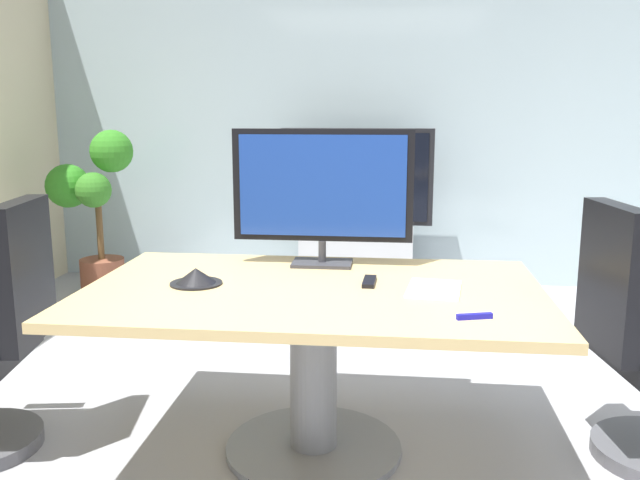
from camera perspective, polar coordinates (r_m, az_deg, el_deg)
name	(u,v)px	position (r m, az deg, el deg)	size (l,w,h in m)	color
ground_plane	(328,462)	(2.97, 0.66, -18.38)	(7.20, 7.20, 0.00)	#99999E
wall_back_glass_partition	(365,110)	(5.68, 3.86, 10.94)	(5.46, 0.10, 2.89)	#9EB2B7
conference_table	(313,330)	(2.83, -0.56, -7.70)	(1.89, 1.17, 0.74)	tan
tv_monitor	(322,189)	(3.11, 0.21, 4.35)	(0.84, 0.18, 0.64)	#333338
wall_display_unit	(356,237)	(5.42, 3.11, 0.27)	(1.20, 0.36, 1.31)	#B7BABC
potted_plant	(94,200)	(5.46, -18.65, 3.21)	(0.68, 0.57, 1.30)	brown
conference_phone	(196,277)	(2.86, -10.51, -3.12)	(0.22, 0.22, 0.07)	black
remote_control	(369,282)	(2.84, 4.21, -3.54)	(0.05, 0.17, 0.02)	black
whiteboard_marker	(474,316)	(2.43, 13.01, -6.34)	(0.13, 0.02, 0.02)	#1919A5
paper_notepad	(434,289)	(2.77, 9.67, -4.14)	(0.21, 0.30, 0.01)	white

